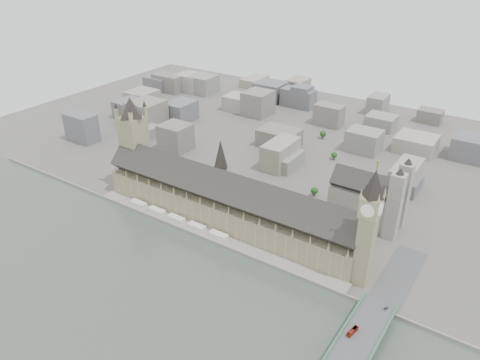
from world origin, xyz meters
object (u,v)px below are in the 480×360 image
Objects in this scene: westminster_abbey at (369,199)px; red_bus_north at (353,331)px; elizabeth_tower at (369,220)px; victoria_tower at (134,139)px; car_approach at (385,308)px; palace_of_westminster at (226,202)px.

red_bus_north is at bearing -73.22° from westminster_abbey.
elizabeth_tower reaches higher than victoria_tower.
red_bus_north is 2.48× the size of car_approach.
westminster_abbey is at bearing 137.28° from car_approach.
car_approach is at bearing -64.19° from westminster_abbey.
palace_of_westminster is at bearing -2.96° from victoria_tower.
westminster_abbey is 158.30m from red_bus_north.
car_approach is (29.43, -29.84, -47.18)m from elizabeth_tower.
westminster_abbey is at bearing 116.76° from red_bus_north.
red_bus_north is (45.55, -151.03, -13.26)m from westminster_abbey.
westminster_abbey is 6.03× the size of red_bus_north.
elizabeth_tower is 81.13m from red_bus_north.
victoria_tower reaches higher than car_approach.
westminster_abbey reaches higher than car_approach.
westminster_abbey reaches higher than red_bus_north.
red_bus_north is at bearing -73.91° from elizabeth_tower.
westminster_abbey is at bearing 107.29° from elizabeth_tower.
palace_of_westminster is 23.49× the size of red_bus_north.
red_bus_north reaches higher than car_approach.
elizabeth_tower is at bearing -3.96° from victoria_tower.
palace_of_westminster is at bearing -172.47° from car_approach.
car_approach is at bearing -45.40° from elizabeth_tower.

